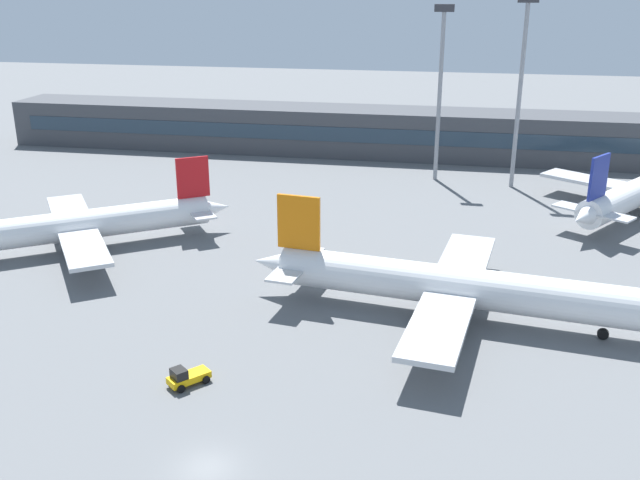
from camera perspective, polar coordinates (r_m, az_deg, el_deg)
The scene contains 7 objects.
ground_plane at distance 87.85m, azimuth -0.21°, elevation -1.83°, with size 400.00×400.00×0.00m, color slate.
terminal_building at distance 143.04m, azimuth 4.49°, elevation 8.57°, with size 149.90×12.13×9.00m.
airplane_near at distance 73.61m, azimuth 11.62°, elevation -3.76°, with size 46.38×32.57×11.47m.
airplane_mid at distance 96.05m, azimuth -19.60°, elevation 0.97°, with size 36.97×28.51×10.66m.
baggage_tug_yellow at distance 63.16m, azimuth -10.59°, elevation -10.65°, with size 3.49×3.70×1.75m.
floodlight_tower_west at distance 123.56m, azimuth 9.55°, elevation 12.24°, with size 3.20×0.80×29.04m.
floodlight_tower_east at distance 121.46m, azimuth 15.69°, elevation 12.04°, with size 3.20×0.80×30.58m.
Camera 1 is at (15.98, -40.00, 32.59)m, focal length 40.21 mm.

